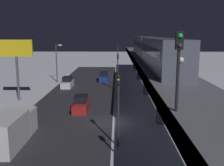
{
  "coord_description": "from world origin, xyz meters",
  "views": [
    {
      "loc": [
        -1.5,
        27.91,
        9.66
      ],
      "look_at": [
        -0.62,
        -17.08,
        1.3
      ],
      "focal_mm": 42.23,
      "sensor_mm": 36.0,
      "label": 1
    }
  ],
  "objects": [
    {
      "name": "ground_plane",
      "position": [
        0.0,
        0.0,
        0.0
      ],
      "size": [
        240.0,
        240.0,
        0.0
      ],
      "primitive_type": "plane",
      "color": "silver"
    },
    {
      "name": "box_truck",
      "position": [
        7.89,
        5.83,
        1.35
      ],
      "size": [
        2.4,
        7.4,
        2.8
      ],
      "color": "silver",
      "rests_on": "ground_plane"
    },
    {
      "name": "sedan_red",
      "position": [
        3.09,
        -4.7,
        0.8
      ],
      "size": [
        1.8,
        4.53,
        1.97
      ],
      "rotation": [
        0.0,
        0.0,
        3.14
      ],
      "color": "#A51E1E",
      "rests_on": "ground_plane"
    },
    {
      "name": "traffic_light_near",
      "position": [
        -1.61,
        6.35,
        4.2
      ],
      "size": [
        0.32,
        0.44,
        6.4
      ],
      "color": "#2D2D2D",
      "rests_on": "ground_plane"
    },
    {
      "name": "commercial_billboard",
      "position": [
        13.02,
        -9.73,
        6.83
      ],
      "size": [
        4.8,
        0.36,
        8.9
      ],
      "color": "#4C4C51",
      "rests_on": "ground_plane"
    },
    {
      "name": "sedan_white_2",
      "position": [
        7.69,
        -19.67,
        0.8
      ],
      "size": [
        1.8,
        4.2,
        1.97
      ],
      "color": "silver",
      "rests_on": "ground_plane"
    },
    {
      "name": "elevated_railway",
      "position": [
        -6.41,
        -0.0,
        5.01
      ],
      "size": [
        5.0,
        100.51,
        5.81
      ],
      "color": "slate",
      "rests_on": "ground_plane"
    },
    {
      "name": "rail_signal",
      "position": [
        -4.51,
        14.98,
        8.54
      ],
      "size": [
        0.36,
        0.41,
        4.0
      ],
      "color": "black",
      "rests_on": "elevated_railway"
    },
    {
      "name": "traffic_light_mid",
      "position": [
        -1.61,
        -16.79,
        4.2
      ],
      "size": [
        0.32,
        0.44,
        6.4
      ],
      "color": "#2D2D2D",
      "rests_on": "ground_plane"
    },
    {
      "name": "subway_train",
      "position": [
        -6.5,
        -11.12,
        7.59
      ],
      "size": [
        2.94,
        36.87,
        3.4
      ],
      "color": "#4C5160",
      "rests_on": "elevated_railway"
    },
    {
      "name": "traffic_light_far",
      "position": [
        -1.61,
        -39.93,
        4.2
      ],
      "size": [
        0.32,
        0.44,
        6.4
      ],
      "color": "#2D2D2D",
      "rests_on": "ground_plane"
    },
    {
      "name": "traffic_light_distant",
      "position": [
        -1.61,
        -63.07,
        4.2
      ],
      "size": [
        0.32,
        0.44,
        6.4
      ],
      "color": "#2D2D2D",
      "rests_on": "ground_plane"
    },
    {
      "name": "avenue_asphalt",
      "position": [
        4.49,
        0.0,
        0.0
      ],
      "size": [
        11.0,
        100.51,
        0.01
      ],
      "primitive_type": "cube",
      "color": "#28282D",
      "rests_on": "ground_plane"
    },
    {
      "name": "sedan_blue",
      "position": [
        1.29,
        -26.39,
        0.79
      ],
      "size": [
        1.91,
        4.78,
        1.97
      ],
      "rotation": [
        0.0,
        0.0,
        3.14
      ],
      "color": "navy",
      "rests_on": "ground_plane"
    },
    {
      "name": "street_lamp_far",
      "position": [
        10.56,
        -25.0,
        4.81
      ],
      "size": [
        1.35,
        0.44,
        7.65
      ],
      "color": "#38383D",
      "rests_on": "ground_plane"
    }
  ]
}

